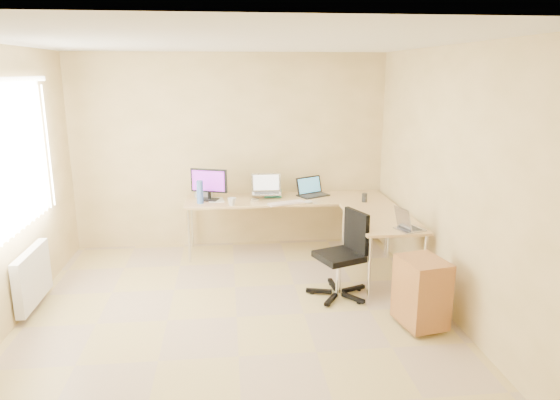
{
  "coord_description": "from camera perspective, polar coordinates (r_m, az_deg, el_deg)",
  "views": [
    {
      "loc": [
        -0.06,
        -4.59,
        2.35
      ],
      "look_at": [
        0.55,
        1.1,
        0.9
      ],
      "focal_mm": 32.54,
      "sensor_mm": 36.0,
      "label": 1
    }
  ],
  "objects": [
    {
      "name": "papers",
      "position": [
        6.64,
        -7.22,
        0.01
      ],
      "size": [
        0.22,
        0.3,
        0.01
      ],
      "primitive_type": "cube",
      "rotation": [
        0.0,
        0.0,
        0.1
      ],
      "color": "silver",
      "rests_on": "desk_main"
    },
    {
      "name": "water_bottle",
      "position": [
        6.47,
        -8.98,
        0.9
      ],
      "size": [
        0.1,
        0.1,
        0.3
      ],
      "primitive_type": "cylinder",
      "rotation": [
        0.0,
        0.0,
        0.17
      ],
      "color": "#4A74D0",
      "rests_on": "desk_main"
    },
    {
      "name": "laptop_return",
      "position": [
        5.51,
        14.45,
        -2.24
      ],
      "size": [
        0.37,
        0.32,
        0.2
      ],
      "primitive_type": "cube",
      "rotation": [
        0.0,
        0.0,
        1.88
      ],
      "color": "#A0A1B2",
      "rests_on": "desk_return"
    },
    {
      "name": "cd_stack",
      "position": [
        6.55,
        -2.87,
        0.02
      ],
      "size": [
        0.15,
        0.15,
        0.03
      ],
      "primitive_type": "cylinder",
      "rotation": [
        0.0,
        0.0,
        0.42
      ],
      "color": "silver",
      "rests_on": "desk_main"
    },
    {
      "name": "mug",
      "position": [
        6.34,
        -5.43,
        -0.18
      ],
      "size": [
        0.13,
        0.13,
        0.1
      ],
      "primitive_type": "imported",
      "rotation": [
        0.0,
        0.0,
        0.24
      ],
      "color": "silver",
      "rests_on": "desk_main"
    },
    {
      "name": "cabinet",
      "position": [
        4.98,
        15.61,
        -9.88
      ],
      "size": [
        0.45,
        0.52,
        0.63
      ],
      "primitive_type": "cube",
      "rotation": [
        0.0,
        0.0,
        0.2
      ],
      "color": "#9C6E3E",
      "rests_on": "ground"
    },
    {
      "name": "laptop_center",
      "position": [
        6.68,
        -1.52,
        1.76
      ],
      "size": [
        0.4,
        0.31,
        0.25
      ],
      "primitive_type": "cube",
      "rotation": [
        0.0,
        0.0,
        -0.02
      ],
      "color": "#A7A7A7",
      "rests_on": "desk_main"
    },
    {
      "name": "radiator",
      "position": [
        5.72,
        -26.06,
        -7.75
      ],
      "size": [
        0.09,
        0.8,
        0.55
      ],
      "primitive_type": "cube",
      "color": "white",
      "rests_on": "ground"
    },
    {
      "name": "floor",
      "position": [
        5.15,
        -4.91,
        -12.96
      ],
      "size": [
        4.5,
        4.5,
        0.0
      ],
      "primitive_type": "plane",
      "color": "tan",
      "rests_on": "ground"
    },
    {
      "name": "white_box",
      "position": [
        6.83,
        -8.55,
        0.67
      ],
      "size": [
        0.24,
        0.21,
        0.08
      ],
      "primitive_type": "cube",
      "rotation": [
        0.0,
        0.0,
        -0.29
      ],
      "color": "white",
      "rests_on": "desk_main"
    },
    {
      "name": "desk_main",
      "position": [
        6.78,
        0.8,
        -2.8
      ],
      "size": [
        2.65,
        0.7,
        0.73
      ],
      "primitive_type": "cube",
      "color": "tan",
      "rests_on": "ground"
    },
    {
      "name": "monitor",
      "position": [
        6.6,
        -7.98,
        1.74
      ],
      "size": [
        0.51,
        0.32,
        0.42
      ],
      "primitive_type": "cube",
      "rotation": [
        0.0,
        0.0,
        -0.36
      ],
      "color": "black",
      "rests_on": "desk_main"
    },
    {
      "name": "ceiling",
      "position": [
        4.59,
        -5.62,
        17.28
      ],
      "size": [
        4.5,
        4.5,
        0.0
      ],
      "primitive_type": "plane",
      "rotation": [
        3.14,
        0.0,
        0.0
      ],
      "color": "white",
      "rests_on": "ground"
    },
    {
      "name": "laptop_black",
      "position": [
        6.8,
        3.76,
        1.5
      ],
      "size": [
        0.49,
        0.44,
        0.25
      ],
      "primitive_type": "cube",
      "rotation": [
        0.0,
        0.0,
        0.49
      ],
      "color": "black",
      "rests_on": "desk_main"
    },
    {
      "name": "keyboard",
      "position": [
        6.4,
        0.69,
        -0.34
      ],
      "size": [
        0.48,
        0.28,
        0.02
      ],
      "primitive_type": "cube",
      "rotation": [
        0.0,
        0.0,
        0.34
      ],
      "color": "silver",
      "rests_on": "desk_main"
    },
    {
      "name": "wall_back",
      "position": [
        6.92,
        -5.58,
        5.43
      ],
      "size": [
        4.5,
        0.0,
        4.5
      ],
      "primitive_type": "plane",
      "rotation": [
        1.57,
        0.0,
        0.0
      ],
      "color": "beige",
      "rests_on": "ground"
    },
    {
      "name": "desk_return",
      "position": [
        6.05,
        11.2,
        -5.21
      ],
      "size": [
        0.7,
        1.3,
        0.73
      ],
      "primitive_type": "cube",
      "color": "tan",
      "rests_on": "ground"
    },
    {
      "name": "desk_fan",
      "position": [
        6.81,
        -8.32,
        1.43
      ],
      "size": [
        0.22,
        0.22,
        0.26
      ],
      "primitive_type": "cylinder",
      "rotation": [
        0.0,
        0.0,
        0.07
      ],
      "color": "white",
      "rests_on": "desk_main"
    },
    {
      "name": "mouse",
      "position": [
        6.43,
        3.21,
        -0.19
      ],
      "size": [
        0.13,
        0.11,
        0.04
      ],
      "primitive_type": "ellipsoid",
      "rotation": [
        0.0,
        0.0,
        0.34
      ],
      "color": "silver",
      "rests_on": "desk_main"
    },
    {
      "name": "book_stack",
      "position": [
        6.85,
        -0.79,
        0.78
      ],
      "size": [
        0.26,
        0.33,
        0.05
      ],
      "primitive_type": "cube",
      "rotation": [
        0.0,
        0.0,
        -0.09
      ],
      "color": "#218867",
      "rests_on": "desk_main"
    },
    {
      "name": "black_cup",
      "position": [
        6.57,
        9.47,
        0.26
      ],
      "size": [
        0.08,
        0.08,
        0.11
      ],
      "primitive_type": "cylinder",
      "rotation": [
        0.0,
        0.0,
        -0.24
      ],
      "color": "#262626",
      "rests_on": "desk_main"
    },
    {
      "name": "wall_right",
      "position": [
        5.18,
        18.69,
        1.77
      ],
      "size": [
        0.0,
        4.5,
        4.5
      ],
      "primitive_type": "plane",
      "rotation": [
        1.57,
        0.0,
        -1.57
      ],
      "color": "beige",
      "rests_on": "ground"
    },
    {
      "name": "window",
      "position": [
        5.43,
        -27.63,
        4.13
      ],
      "size": [
        0.1,
        1.8,
        1.4
      ],
      "primitive_type": "cube",
      "color": "white",
      "rests_on": "wall_left"
    },
    {
      "name": "wall_front",
      "position": [
        2.56,
        -4.32,
        -10.0
      ],
      "size": [
        4.5,
        0.0,
        4.5
      ],
      "primitive_type": "plane",
      "rotation": [
        -1.57,
        0.0,
        0.0
      ],
      "color": "beige",
      "rests_on": "ground"
    },
    {
      "name": "office_chair",
      "position": [
        5.43,
        6.65,
        -5.8
      ],
      "size": [
        0.72,
        0.72,
        0.93
      ],
      "primitive_type": "cube",
      "rotation": [
        0.0,
        0.0,
        0.37
      ],
      "color": "black",
      "rests_on": "ground"
    }
  ]
}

